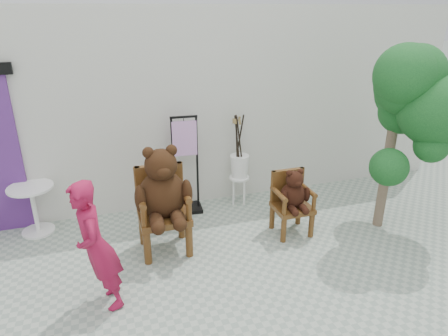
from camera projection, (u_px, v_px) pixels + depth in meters
name	position (u px, v px, depth m)	size (l,w,h in m)	color
ground_plane	(253.00, 307.00, 4.24)	(60.00, 60.00, 0.00)	#96A291
back_wall	(185.00, 105.00, 6.41)	(9.00, 1.00, 3.00)	silver
chair_big	(163.00, 194.00, 4.96)	(0.71, 0.75, 1.43)	#47290F
chair_small	(292.00, 196.00, 5.46)	(0.50, 0.51, 0.96)	#47290F
person	(97.00, 247.00, 4.01)	(0.53, 0.35, 1.45)	maroon
cafe_table	(33.00, 204.00, 5.49)	(0.60, 0.60, 0.70)	white
display_stand	(186.00, 176.00, 6.04)	(0.48, 0.38, 1.51)	black
stool_bucket	(239.00, 166.00, 6.26)	(0.32, 0.32, 1.45)	white
tree	(416.00, 100.00, 5.06)	(1.46, 1.58, 2.58)	brown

